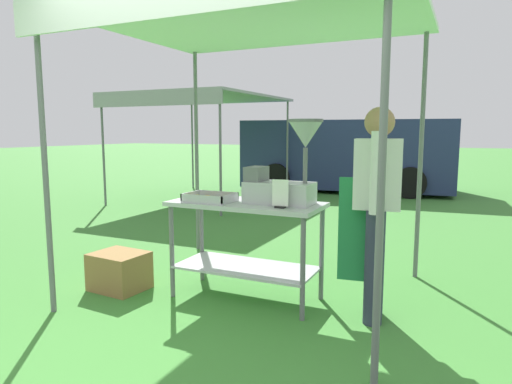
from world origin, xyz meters
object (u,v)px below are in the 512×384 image
at_px(menu_sign, 280,196).
at_px(neighbour_tent, 201,99).
at_px(vendor, 376,203).
at_px(supply_crate, 119,271).
at_px(donut_cart, 246,228).
at_px(donut_fryer, 286,172).
at_px(stall_canopy, 251,24).
at_px(van_navy, 346,154).
at_px(donut_tray, 210,199).

height_order(menu_sign, neighbour_tent, neighbour_tent).
relative_size(menu_sign, vendor, 0.14).
distance_m(vendor, supply_crate, 2.36).
bearing_deg(donut_cart, neighbour_tent, 125.44).
bearing_deg(donut_fryer, supply_crate, -166.97).
bearing_deg(stall_canopy, vendor, -4.08).
bearing_deg(van_navy, donut_fryer, -79.80).
distance_m(supply_crate, van_navy, 7.88).
distance_m(vendor, neighbour_tent, 6.60).
distance_m(donut_cart, donut_tray, 0.40).
bearing_deg(donut_fryer, neighbour_tent, 128.36).
xyz_separation_m(van_navy, neighbour_tent, (-2.37, -2.80, 1.21)).
relative_size(supply_crate, neighbour_tent, 0.15).
relative_size(donut_cart, donut_tray, 3.22).
distance_m(donut_fryer, supply_crate, 1.79).
relative_size(supply_crate, van_navy, 0.10).
distance_m(stall_canopy, van_navy, 7.65).
relative_size(stall_canopy, menu_sign, 12.27).
bearing_deg(supply_crate, donut_fryer, 13.03).
bearing_deg(stall_canopy, donut_cart, -90.00).
bearing_deg(donut_fryer, vendor, -1.88).
distance_m(menu_sign, supply_crate, 1.70).
xyz_separation_m(stall_canopy, supply_crate, (-1.14, -0.40, -2.14)).
distance_m(menu_sign, neighbour_tent, 6.27).
xyz_separation_m(donut_cart, menu_sign, (0.37, -0.15, 0.32)).
relative_size(donut_fryer, neighbour_tent, 0.21).
bearing_deg(vendor, neighbour_tent, 133.30).
xyz_separation_m(donut_tray, donut_fryer, (0.64, 0.15, 0.24)).
relative_size(donut_tray, menu_sign, 1.80).
xyz_separation_m(donut_fryer, neighbour_tent, (-3.72, 4.70, 0.99)).
relative_size(donut_fryer, supply_crate, 1.39).
relative_size(menu_sign, supply_crate, 0.45).
bearing_deg(vendor, donut_fryer, 178.12).
relative_size(donut_tray, donut_fryer, 0.58).
bearing_deg(van_navy, donut_tray, -84.68).
distance_m(menu_sign, van_navy, 7.82).
bearing_deg(van_navy, stall_canopy, -82.30).
bearing_deg(menu_sign, donut_tray, 175.71).
bearing_deg(van_navy, vendor, -74.54).
bearing_deg(donut_fryer, donut_tray, -166.89).
height_order(donut_tray, neighbour_tent, neighbour_tent).
xyz_separation_m(donut_tray, neighbour_tent, (-3.08, 4.85, 1.23)).
bearing_deg(donut_tray, donut_cart, 19.21).
xyz_separation_m(donut_tray, vendor, (1.37, 0.12, 0.04)).
bearing_deg(neighbour_tent, supply_crate, -66.11).
relative_size(vendor, supply_crate, 3.25).
bearing_deg(stall_canopy, neighbour_tent, 126.01).
xyz_separation_m(stall_canopy, van_navy, (-1.01, 7.45, -1.43)).
bearing_deg(donut_tray, neighbour_tent, 122.45).
xyz_separation_m(vendor, supply_crate, (-2.22, -0.32, -0.73)).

